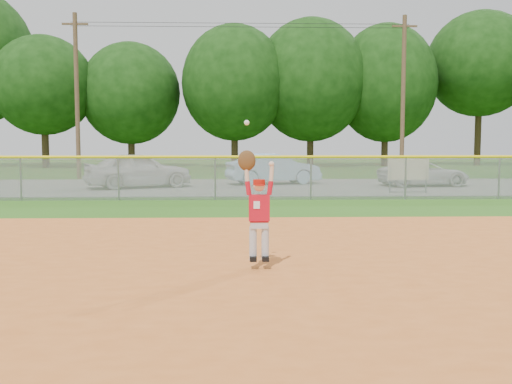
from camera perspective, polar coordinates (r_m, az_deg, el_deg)
The scene contains 11 objects.
ground at distance 9.99m, azimuth -6.33°, elevation -6.54°, with size 120.00×120.00×0.00m, color #285814.
clay_infield at distance 7.08m, azimuth -8.26°, elevation -11.19°, with size 24.00×16.00×0.04m, color #C76223.
parking_strip at distance 25.84m, azimuth -3.57°, elevation 0.56°, with size 44.00×10.00×0.03m, color slate.
car_white_a at distance 25.45m, azimuth -11.69°, elevation 2.19°, with size 1.84×4.58×1.56m, color silver.
car_blue at distance 27.13m, azimuth 1.75°, elevation 2.34°, with size 1.54×4.40×1.45m, color #92B8DA.
car_white_b at distance 27.01m, azimuth 16.42°, elevation 1.78°, with size 1.86×4.04×1.12m, color silver.
sponsor_sign at distance 22.92m, azimuth 14.98°, elevation 2.23°, with size 1.65×0.19×1.47m.
outfield_fence at distance 19.80m, azimuth -4.10°, elevation 1.74°, with size 40.06×0.10×1.55m.
power_lines at distance 31.87m, azimuth -1.46°, elevation 9.78°, with size 19.40×0.24×9.00m.
tree_line at distance 47.98m, azimuth -1.65°, elevation 11.57°, with size 62.37×13.00×14.43m.
ballplayer at distance 8.75m, azimuth 0.13°, elevation -1.43°, with size 0.56×0.24×2.16m.
Camera 1 is at (0.78, -9.76, 1.98)m, focal length 40.00 mm.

